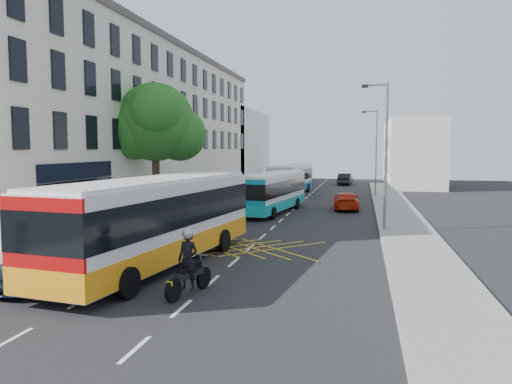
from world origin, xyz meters
The scene contains 20 objects.
ground centered at (0.00, 0.00, 0.00)m, with size 120.00×120.00×0.00m, color black.
pavement_left centered at (-8.50, 15.00, 0.07)m, with size 5.00×70.00×0.15m, color gray.
pavement_right centered at (7.50, 15.00, 0.07)m, with size 3.00×70.00×0.15m, color gray.
terrace_main centered at (-14.00, 24.49, 6.76)m, with size 8.30×45.00×13.50m.
terrace_far centered at (-14.00, 55.00, 5.00)m, with size 8.00×20.00×10.00m, color silver.
building_right centered at (11.00, 48.00, 4.00)m, with size 6.00×18.00×8.00m, color silver.
street_tree centered at (-8.51, 14.97, 6.29)m, with size 6.30×5.70×8.80m.
lamp_near centered at (6.20, 12.00, 4.62)m, with size 1.45×0.15×8.00m.
lamp_far centered at (6.20, 32.00, 4.62)m, with size 1.45×0.15×8.00m.
railings centered at (-9.70, 5.30, 0.72)m, with size 0.08×5.60×1.14m, color black, non-canonical shape.
bus_near centered at (-2.80, 1.78, 1.82)m, with size 4.39×12.54×3.45m.
bus_mid centered at (-1.28, 18.77, 1.49)m, with size 3.61×10.30×2.83m.
bus_far centered at (-1.92, 33.35, 1.56)m, with size 3.21×10.69×2.96m.
motorbike centered at (-0.25, -1.69, 0.99)m, with size 0.90×2.34×2.12m.
parked_car_blue centered at (-5.60, -1.51, 0.76)m, with size 1.81×4.49×1.53m, color #0C1933.
parked_car_silver centered at (-5.60, 4.87, 0.70)m, with size 1.47×4.22×1.39m, color #B0B3B8.
red_hatchback centered at (3.90, 21.55, 0.66)m, with size 1.85×4.54×1.32m, color red.
distant_car_grey centered at (-2.19, 44.58, 0.75)m, with size 2.48×5.38×1.49m, color #414249.
distant_car_dark centered at (2.96, 47.43, 0.73)m, with size 1.54×4.41×1.45m, color black.
pedestrian_far centered at (-8.46, 4.75, 1.04)m, with size 1.04×0.43×1.77m, color gray.
Camera 1 is at (5.03, -16.28, 4.62)m, focal length 35.00 mm.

